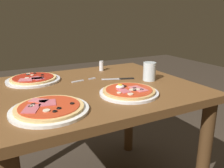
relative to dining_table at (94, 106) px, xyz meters
name	(u,v)px	position (x,y,z in m)	size (l,w,h in m)	color
dining_table	(94,106)	(0.00, 0.00, 0.00)	(1.07, 0.88, 0.73)	brown
pizza_foreground	(129,92)	(0.10, -0.20, 0.13)	(0.29, 0.29, 0.05)	white
pizza_across_left	(49,109)	(-0.30, -0.23, 0.13)	(0.31, 0.31, 0.03)	white
pizza_across_right	(33,79)	(-0.27, 0.25, 0.13)	(0.30, 0.30, 0.03)	white
water_glass_near	(149,73)	(0.33, -0.05, 0.16)	(0.07, 0.07, 0.11)	silver
fork	(82,80)	(-0.02, 0.13, 0.12)	(0.16, 0.04, 0.00)	silver
knife	(120,79)	(0.20, 0.05, 0.12)	(0.19, 0.09, 0.01)	silver
salt_shaker	(101,66)	(0.20, 0.31, 0.15)	(0.03, 0.03, 0.07)	white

